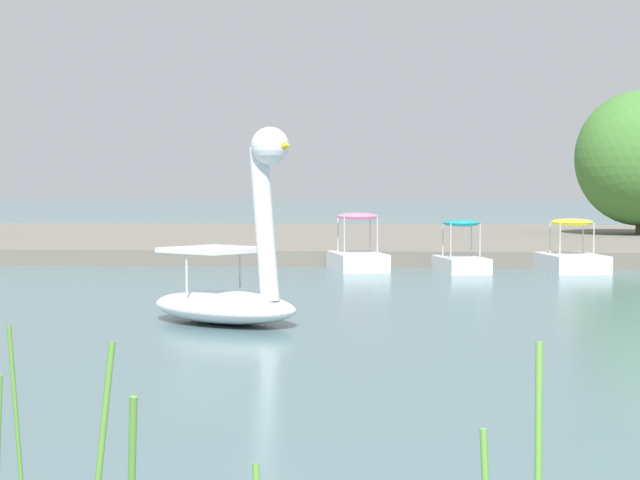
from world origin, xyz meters
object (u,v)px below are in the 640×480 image
at_px(swan_boat, 230,285).
at_px(pedal_boat_pink, 357,255).
at_px(pedal_boat_teal, 461,257).
at_px(pedal_boat_yellow, 571,257).

height_order(swan_boat, pedal_boat_pink, swan_boat).
bearing_deg(pedal_boat_teal, swan_boat, -110.72).
xyz_separation_m(pedal_boat_teal, pedal_boat_yellow, (3.01, 0.52, -0.02)).
bearing_deg(pedal_boat_yellow, pedal_boat_teal, -170.18).
height_order(pedal_boat_pink, pedal_boat_teal, pedal_boat_pink).
bearing_deg(pedal_boat_teal, pedal_boat_pink, 171.21).
distance_m(swan_boat, pedal_boat_yellow, 13.95).
height_order(pedal_boat_pink, pedal_boat_yellow, pedal_boat_pink).
distance_m(swan_boat, pedal_boat_teal, 12.15).
bearing_deg(pedal_boat_pink, swan_boat, -97.09).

